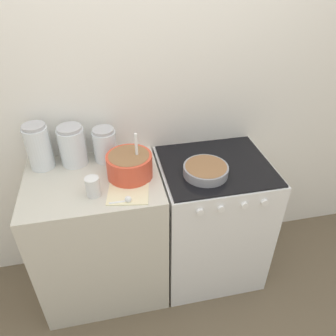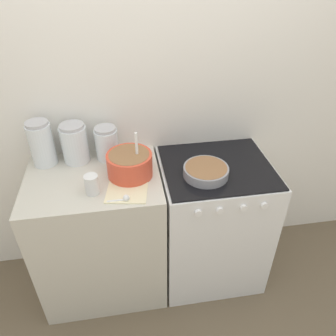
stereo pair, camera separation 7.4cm
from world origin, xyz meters
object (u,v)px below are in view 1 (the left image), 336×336
(stove, at_px, (210,220))
(storage_jar_right, at_px, (105,147))
(storage_jar_middle, at_px, (73,148))
(baking_pan, at_px, (206,170))
(mixing_bowl, at_px, (130,164))
(storage_jar_left, at_px, (39,149))
(tin_can, at_px, (93,187))

(stove, height_order, storage_jar_right, storage_jar_right)
(storage_jar_middle, bearing_deg, storage_jar_right, 0.00)
(baking_pan, bearing_deg, storage_jar_middle, 159.13)
(baking_pan, relative_size, storage_jar_right, 1.24)
(mixing_bowl, bearing_deg, storage_jar_right, 121.29)
(storage_jar_left, distance_m, storage_jar_middle, 0.19)
(stove, height_order, storage_jar_left, storage_jar_left)
(mixing_bowl, bearing_deg, baking_pan, -10.23)
(mixing_bowl, xyz_separation_m, tin_can, (-0.21, -0.13, -0.02))
(stove, distance_m, storage_jar_left, 1.20)
(mixing_bowl, xyz_separation_m, storage_jar_middle, (-0.31, 0.21, 0.03))
(stove, relative_size, storage_jar_left, 3.35)
(storage_jar_left, relative_size, storage_jar_middle, 1.13)
(baking_pan, height_order, storage_jar_right, storage_jar_right)
(mixing_bowl, relative_size, tin_can, 2.45)
(tin_can, bearing_deg, storage_jar_middle, 106.84)
(stove, xyz_separation_m, mixing_bowl, (-0.52, -0.01, 0.55))
(storage_jar_right, relative_size, tin_can, 1.90)
(mixing_bowl, relative_size, storage_jar_left, 0.98)
(mixing_bowl, xyz_separation_m, storage_jar_right, (-0.13, 0.21, 0.01))
(stove, bearing_deg, storage_jar_middle, 166.69)
(storage_jar_left, xyz_separation_m, storage_jar_middle, (0.19, 0.00, -0.01))
(mixing_bowl, height_order, tin_can, mixing_bowl)
(storage_jar_right, xyz_separation_m, tin_can, (-0.09, -0.34, -0.03))
(baking_pan, distance_m, tin_can, 0.64)
(storage_jar_middle, bearing_deg, stove, -13.31)
(mixing_bowl, height_order, storage_jar_middle, mixing_bowl)
(stove, relative_size, storage_jar_right, 4.42)
(storage_jar_left, bearing_deg, baking_pan, -16.91)
(mixing_bowl, bearing_deg, storage_jar_middle, 146.72)
(storage_jar_left, distance_m, storage_jar_right, 0.38)
(storage_jar_left, height_order, storage_jar_right, storage_jar_left)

